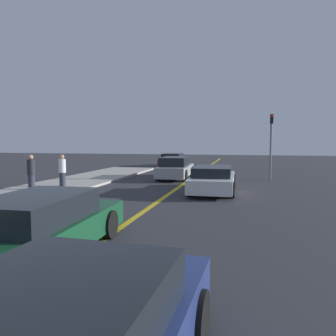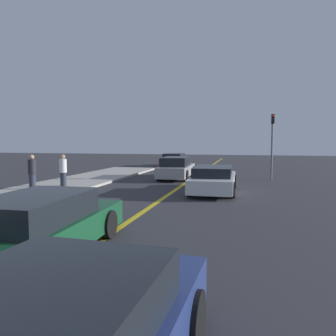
# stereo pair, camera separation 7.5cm
# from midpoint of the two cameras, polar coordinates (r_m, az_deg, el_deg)

# --- Properties ---
(road_center_line) EXTENTS (0.20, 60.00, 0.01)m
(road_center_line) POSITION_cam_midpoint_polar(r_m,az_deg,el_deg) (14.72, 0.25, -4.39)
(road_center_line) COLOR gold
(road_center_line) RESTS_ON ground_plane
(sidewalk_left) EXTENTS (3.68, 29.87, 0.12)m
(sidewalk_left) POSITION_cam_midpoint_polar(r_m,az_deg,el_deg) (14.56, -26.00, -4.73)
(sidewalk_left) COLOR #ADA89E
(sidewalk_left) RESTS_ON ground_plane
(car_ahead_center) EXTENTS (2.01, 4.73, 1.29)m
(car_ahead_center) POSITION_cam_midpoint_polar(r_m,az_deg,el_deg) (7.09, -21.46, -9.53)
(car_ahead_center) COLOR #144728
(car_ahead_center) RESTS_ON ground_plane
(car_far_distant) EXTENTS (2.04, 4.75, 1.19)m
(car_far_distant) POSITION_cam_midpoint_polar(r_m,az_deg,el_deg) (15.08, 7.69, -1.95)
(car_far_distant) COLOR silver
(car_far_distant) RESTS_ON ground_plane
(car_parked_left_lot) EXTENTS (1.95, 4.54, 1.35)m
(car_parked_left_lot) POSITION_cam_midpoint_polar(r_m,az_deg,el_deg) (20.34, 1.18, -0.03)
(car_parked_left_lot) COLOR #9E9EA3
(car_parked_left_lot) RESTS_ON ground_plane
(car_oncoming_far) EXTENTS (1.99, 4.37, 1.20)m
(car_oncoming_far) POSITION_cam_midpoint_polar(r_m,az_deg,el_deg) (30.34, 0.82, 1.41)
(car_oncoming_far) COLOR maroon
(car_oncoming_far) RESTS_ON ground_plane
(pedestrian_near_curb) EXTENTS (0.35, 0.35, 1.59)m
(pedestrian_near_curb) POSITION_cam_midpoint_polar(r_m,az_deg,el_deg) (16.30, -22.84, -0.65)
(pedestrian_near_curb) COLOR #282D3D
(pedestrian_near_curb) RESTS_ON sidewalk_left
(pedestrian_mid_group) EXTENTS (0.34, 0.34, 1.55)m
(pedestrian_mid_group) POSITION_cam_midpoint_polar(r_m,az_deg,el_deg) (16.87, -18.06, -0.40)
(pedestrian_mid_group) COLOR #282D3D
(pedestrian_mid_group) RESTS_ON sidewalk_left
(traffic_light) EXTENTS (0.18, 0.40, 3.90)m
(traffic_light) POSITION_cam_midpoint_polar(r_m,az_deg,el_deg) (20.37, 17.40, 4.70)
(traffic_light) COLOR slate
(traffic_light) RESTS_ON ground_plane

